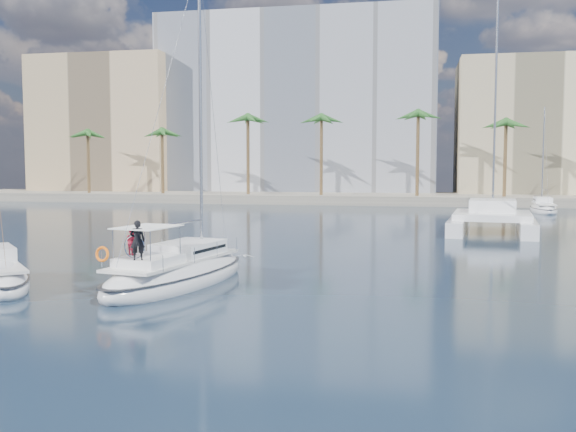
# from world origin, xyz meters

# --- Properties ---
(ground) EXTENTS (160.00, 160.00, 0.00)m
(ground) POSITION_xyz_m (0.00, 0.00, 0.00)
(ground) COLOR black
(ground) RESTS_ON ground
(quay) EXTENTS (120.00, 14.00, 1.20)m
(quay) POSITION_xyz_m (0.00, 61.00, 0.60)
(quay) COLOR gray
(quay) RESTS_ON ground
(building_modern) EXTENTS (42.00, 16.00, 28.00)m
(building_modern) POSITION_xyz_m (-12.00, 73.00, 14.00)
(building_modern) COLOR silver
(building_modern) RESTS_ON ground
(building_tan_left) EXTENTS (22.00, 14.00, 22.00)m
(building_tan_left) POSITION_xyz_m (-42.00, 69.00, 11.00)
(building_tan_left) COLOR tan
(building_tan_left) RESTS_ON ground
(building_beige) EXTENTS (20.00, 14.00, 20.00)m
(building_beige) POSITION_xyz_m (22.00, 70.00, 10.00)
(building_beige) COLOR beige
(building_beige) RESTS_ON ground
(palm_left) EXTENTS (3.60, 3.60, 12.30)m
(palm_left) POSITION_xyz_m (-34.00, 57.00, 10.28)
(palm_left) COLOR brown
(palm_left) RESTS_ON ground
(palm_centre) EXTENTS (3.60, 3.60, 12.30)m
(palm_centre) POSITION_xyz_m (0.00, 57.00, 10.28)
(palm_centre) COLOR brown
(palm_centre) RESTS_ON ground
(main_sloop) EXTENTS (5.13, 10.64, 15.16)m
(main_sloop) POSITION_xyz_m (-4.08, -1.23, 0.49)
(main_sloop) COLOR silver
(main_sloop) RESTS_ON ground
(catamaran) EXTENTS (7.70, 13.13, 18.13)m
(catamaran) POSITION_xyz_m (12.01, 24.49, 1.16)
(catamaran) COLOR silver
(catamaran) RESTS_ON ground
(seagull) EXTENTS (0.99, 0.42, 0.18)m
(seagull) POSITION_xyz_m (-2.11, 2.70, 0.74)
(seagull) COLOR silver
(seagull) RESTS_ON ground
(moored_yacht_a) EXTENTS (3.37, 9.52, 11.90)m
(moored_yacht_a) POSITION_xyz_m (20.00, 47.00, 0.00)
(moored_yacht_a) COLOR silver
(moored_yacht_a) RESTS_ON ground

